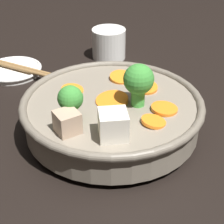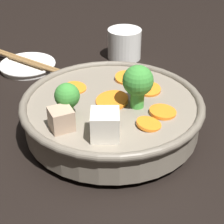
{
  "view_description": "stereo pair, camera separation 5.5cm",
  "coord_description": "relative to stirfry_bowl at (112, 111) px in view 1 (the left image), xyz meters",
  "views": [
    {
      "loc": [
        -0.09,
        -0.46,
        0.33
      ],
      "look_at": [
        0.0,
        0.0,
        0.04
      ],
      "focal_mm": 60.0,
      "sensor_mm": 36.0,
      "label": 1
    },
    {
      "loc": [
        -0.03,
        -0.47,
        0.33
      ],
      "look_at": [
        0.0,
        0.0,
        0.04
      ],
      "focal_mm": 60.0,
      "sensor_mm": 36.0,
      "label": 2
    }
  ],
  "objects": [
    {
      "name": "tea_cup",
      "position": [
        0.05,
        0.28,
        -0.01
      ],
      "size": [
        0.07,
        0.07,
        0.06
      ],
      "color": "white",
      "rests_on": "ground_plane"
    },
    {
      "name": "ground_plane",
      "position": [
        0.0,
        0.0,
        -0.04
      ],
      "size": [
        3.0,
        3.0,
        0.0
      ],
      "primitive_type": "plane",
      "color": "black"
    },
    {
      "name": "chopsticks_pair",
      "position": [
        -0.16,
        0.24,
        -0.02
      ],
      "size": [
        0.19,
        0.16,
        0.01
      ],
      "color": "olive",
      "rests_on": "side_saucer"
    },
    {
      "name": "stirfry_bowl",
      "position": [
        0.0,
        0.0,
        0.0
      ],
      "size": [
        0.27,
        0.27,
        0.12
      ],
      "color": "slate",
      "rests_on": "ground_plane"
    },
    {
      "name": "side_saucer",
      "position": [
        -0.16,
        0.24,
        -0.03
      ],
      "size": [
        0.11,
        0.11,
        0.01
      ],
      "color": "white",
      "rests_on": "ground_plane"
    }
  ]
}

